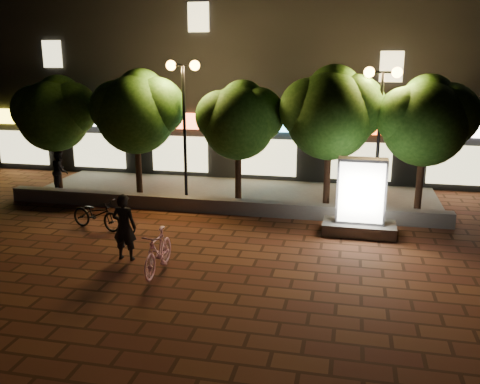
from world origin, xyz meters
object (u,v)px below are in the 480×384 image
(tree_left, at_px, (138,109))
(tree_mid, at_px, (240,118))
(tree_right, at_px, (332,110))
(pedestrian, at_px, (60,171))
(scooter_pink, at_px, (158,251))
(street_lamp_left, at_px, (184,95))
(rider, at_px, (124,227))
(ad_kiosk, at_px, (360,204))
(scooter_parked, at_px, (96,214))
(tree_far_left, at_px, (55,111))
(street_lamp_right, at_px, (381,102))
(tree_far_right, at_px, (427,118))

(tree_left, xyz_separation_m, tree_mid, (4.00, -0.00, -0.23))
(tree_right, bearing_deg, pedestrian, -179.01)
(tree_left, relative_size, tree_mid, 1.09)
(tree_left, bearing_deg, scooter_pink, -64.01)
(street_lamp_left, xyz_separation_m, pedestrian, (-5.34, 0.08, -3.10))
(rider, height_order, pedestrian, rider)
(tree_right, height_order, rider, tree_right)
(tree_left, height_order, tree_right, tree_right)
(ad_kiosk, relative_size, scooter_parked, 1.27)
(tree_mid, bearing_deg, tree_left, 180.00)
(scooter_pink, xyz_separation_m, rider, (-1.19, 0.62, 0.36))
(tree_far_left, height_order, pedestrian, tree_far_left)
(tree_left, bearing_deg, rider, -70.95)
(tree_right, xyz_separation_m, street_lamp_right, (1.64, -0.26, 0.33))
(tree_right, xyz_separation_m, tree_far_right, (3.20, -0.00, -0.20))
(tree_far_right, bearing_deg, tree_left, 180.00)
(ad_kiosk, height_order, pedestrian, ad_kiosk)
(street_lamp_right, relative_size, pedestrian, 2.95)
(street_lamp_left, bearing_deg, ad_kiosk, -21.09)
(tree_far_left, bearing_deg, tree_right, 0.00)
(tree_far_right, relative_size, rider, 2.57)
(tree_mid, xyz_separation_m, scooter_parked, (-3.83, -4.06, -2.72))
(tree_far_left, relative_size, street_lamp_right, 0.93)
(rider, bearing_deg, street_lamp_left, -86.92)
(street_lamp_left, height_order, rider, street_lamp_left)
(scooter_parked, bearing_deg, ad_kiosk, -67.15)
(tree_right, distance_m, scooter_parked, 8.76)
(tree_right, relative_size, tree_far_right, 1.06)
(street_lamp_right, xyz_separation_m, ad_kiosk, (-0.53, -2.49, -2.92))
(tree_far_left, bearing_deg, scooter_pink, -45.04)
(pedestrian, bearing_deg, tree_far_right, -109.81)
(street_lamp_left, bearing_deg, street_lamp_right, 0.00)
(tree_far_left, relative_size, street_lamp_left, 0.89)
(tree_right, distance_m, rider, 8.51)
(tree_far_left, height_order, tree_mid, tree_far_left)
(tree_mid, relative_size, scooter_pink, 2.40)
(tree_far_left, height_order, rider, tree_far_left)
(street_lamp_left, xyz_separation_m, scooter_parked, (-1.78, -3.79, -3.53))
(tree_left, relative_size, scooter_pink, 2.61)
(ad_kiosk, bearing_deg, scooter_pink, -141.07)
(street_lamp_right, height_order, pedestrian, street_lamp_right)
(street_lamp_left, bearing_deg, tree_mid, 7.31)
(scooter_pink, bearing_deg, tree_left, 115.66)
(tree_right, bearing_deg, street_lamp_left, -177.19)
(tree_mid, bearing_deg, pedestrian, -178.57)
(tree_far_left, height_order, ad_kiosk, tree_far_left)
(tree_right, height_order, scooter_parked, tree_right)
(tree_left, xyz_separation_m, ad_kiosk, (8.41, -2.76, -2.47))
(ad_kiosk, xyz_separation_m, pedestrian, (-11.81, 2.57, -0.05))
(scooter_parked, xyz_separation_m, pedestrian, (-3.57, 3.87, 0.43))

